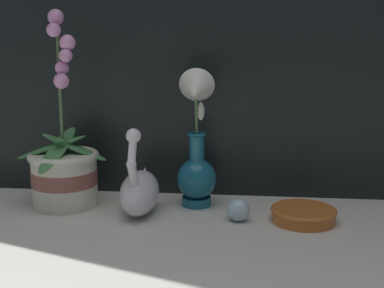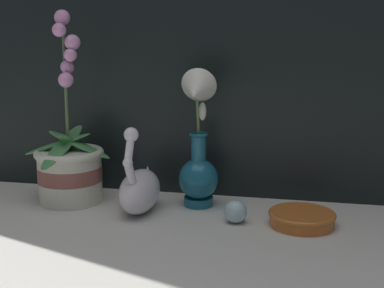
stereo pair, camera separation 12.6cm
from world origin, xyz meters
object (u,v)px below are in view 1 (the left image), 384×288
(swan_figurine, at_px, (140,190))
(glass_sphere, at_px, (238,210))
(orchid_potted_plant, at_px, (64,168))
(amber_dish, at_px, (303,213))
(blue_vase, at_px, (196,152))

(swan_figurine, relative_size, glass_sphere, 4.11)
(swan_figurine, bearing_deg, orchid_potted_plant, 168.05)
(orchid_potted_plant, xyz_separation_m, amber_dish, (0.58, -0.06, -0.08))
(orchid_potted_plant, bearing_deg, amber_dish, -5.53)
(orchid_potted_plant, bearing_deg, blue_vase, 4.45)
(orchid_potted_plant, height_order, blue_vase, orchid_potted_plant)
(glass_sphere, distance_m, amber_dish, 0.15)
(swan_figurine, bearing_deg, amber_dish, -2.16)
(swan_figurine, height_order, blue_vase, blue_vase)
(blue_vase, xyz_separation_m, glass_sphere, (0.11, -0.09, -0.11))
(blue_vase, relative_size, glass_sphere, 6.49)
(swan_figurine, xyz_separation_m, blue_vase, (0.13, 0.07, 0.08))
(orchid_potted_plant, distance_m, glass_sphere, 0.44)
(glass_sphere, relative_size, amber_dish, 0.35)
(swan_figurine, xyz_separation_m, amber_dish, (0.38, -0.01, -0.04))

